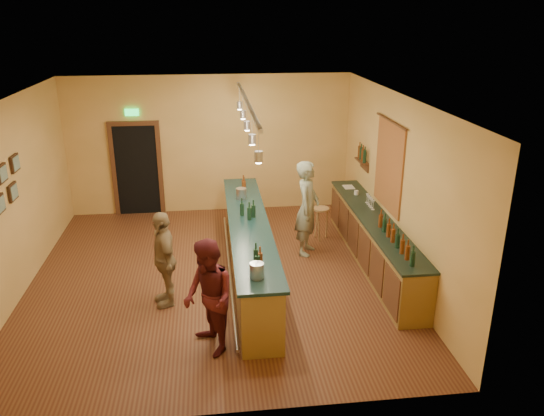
{
  "coord_description": "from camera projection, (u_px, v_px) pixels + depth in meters",
  "views": [
    {
      "loc": [
        0.0,
        -8.61,
        4.51
      ],
      "look_at": [
        1.05,
        0.2,
        1.21
      ],
      "focal_mm": 35.0,
      "sensor_mm": 36.0,
      "label": 1
    }
  ],
  "objects": [
    {
      "name": "back_counter",
      "position": [
        374.0,
        240.0,
        9.91
      ],
      "size": [
        0.6,
        4.55,
        1.27
      ],
      "color": "olive",
      "rests_on": "floor"
    },
    {
      "name": "doorway",
      "position": [
        137.0,
        167.0,
        12.23
      ],
      "size": [
        1.15,
        0.09,
        2.48
      ],
      "color": "black",
      "rests_on": "wall_back"
    },
    {
      "name": "bottle_shelf",
      "position": [
        362.0,
        155.0,
        11.12
      ],
      "size": [
        0.17,
        0.55,
        0.54
      ],
      "color": "#543419",
      "rests_on": "wall_right"
    },
    {
      "name": "wall_front",
      "position": [
        216.0,
        296.0,
        5.76
      ],
      "size": [
        6.5,
        0.02,
        3.2
      ],
      "primitive_type": "cube",
      "color": "tan",
      "rests_on": "floor"
    },
    {
      "name": "wall_left",
      "position": [
        12.0,
        201.0,
        8.66
      ],
      "size": [
        0.02,
        7.0,
        3.2
      ],
      "primitive_type": "cube",
      "color": "tan",
      "rests_on": "floor"
    },
    {
      "name": "tasting_bar",
      "position": [
        249.0,
        245.0,
        9.43
      ],
      "size": [
        0.73,
        5.1,
        1.38
      ],
      "color": "olive",
      "rests_on": "floor"
    },
    {
      "name": "floor",
      "position": [
        216.0,
        277.0,
        9.58
      ],
      "size": [
        7.0,
        7.0,
        0.0
      ],
      "primitive_type": "plane",
      "color": "#502716",
      "rests_on": "ground"
    },
    {
      "name": "customer_b",
      "position": [
        164.0,
        259.0,
        8.46
      ],
      "size": [
        0.6,
        1.0,
        1.6
      ],
      "primitive_type": "imported",
      "rotation": [
        0.0,
        0.0,
        -1.33
      ],
      "color": "#997A51",
      "rests_on": "floor"
    },
    {
      "name": "bar_stool",
      "position": [
        321.0,
        215.0,
        10.99
      ],
      "size": [
        0.34,
        0.34,
        0.7
      ],
      "rotation": [
        0.0,
        0.0,
        -0.11
      ],
      "color": "#916241",
      "rests_on": "floor"
    },
    {
      "name": "ceiling",
      "position": [
        208.0,
        98.0,
        8.46
      ],
      "size": [
        6.5,
        7.0,
        0.02
      ],
      "primitive_type": "cube",
      "color": "silver",
      "rests_on": "wall_back"
    },
    {
      "name": "bartender",
      "position": [
        307.0,
        208.0,
        10.23
      ],
      "size": [
        0.68,
        0.81,
        1.87
      ],
      "primitive_type": "imported",
      "rotation": [
        0.0,
        0.0,
        1.16
      ],
      "color": "gray",
      "rests_on": "floor"
    },
    {
      "name": "customer_a",
      "position": [
        209.0,
        298.0,
        7.23
      ],
      "size": [
        0.89,
        0.99,
        1.67
      ],
      "primitive_type": "imported",
      "rotation": [
        0.0,
        0.0,
        -1.18
      ],
      "color": "#59191E",
      "rests_on": "floor"
    },
    {
      "name": "tapestry",
      "position": [
        389.0,
        166.0,
        9.67
      ],
      "size": [
        0.03,
        1.4,
        1.6
      ],
      "primitive_type": "cube",
      "color": "maroon",
      "rests_on": "wall_right"
    },
    {
      "name": "wall_right",
      "position": [
        396.0,
        186.0,
        9.38
      ],
      "size": [
        0.02,
        7.0,
        3.2
      ],
      "primitive_type": "cube",
      "color": "tan",
      "rests_on": "floor"
    },
    {
      "name": "wall_back",
      "position": [
        210.0,
        145.0,
        12.28
      ],
      "size": [
        6.5,
        0.02,
        3.2
      ],
      "primitive_type": "cube",
      "color": "tan",
      "rests_on": "floor"
    },
    {
      "name": "pendant_track",
      "position": [
        247.0,
        111.0,
        8.61
      ],
      "size": [
        0.11,
        4.6,
        0.5
      ],
      "color": "silver",
      "rests_on": "ceiling"
    }
  ]
}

